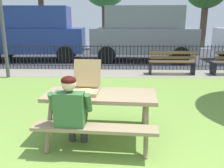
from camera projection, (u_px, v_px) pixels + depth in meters
ground at (100, 131)px, 4.39m from camera, size 28.00×10.89×0.02m
cobblestone_walkway at (110, 73)px, 8.97m from camera, size 28.00×1.40×0.01m
street_asphalt at (113, 56)px, 12.90m from camera, size 28.00×6.75×0.01m
picnic_table_foreground at (100, 103)px, 4.01m from camera, size 1.90×1.60×0.79m
pizza_box_open at (85, 86)px, 4.04m from camera, size 0.50×0.57×0.51m
adult_at_table at (72, 110)px, 3.55m from camera, size 0.62×0.61×1.19m
iron_fence_streetside at (110, 57)px, 9.51m from camera, size 22.71×0.03×0.97m
park_bench_center at (172, 63)px, 8.66m from camera, size 1.60×0.46×0.85m
lamp_post_walkway at (0, 0)px, 7.68m from camera, size 0.28×0.28×4.10m
parked_car_left at (33, 32)px, 11.41m from camera, size 4.80×2.28×2.46m
parked_car_center at (143, 32)px, 11.27m from camera, size 4.79×2.27×2.46m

